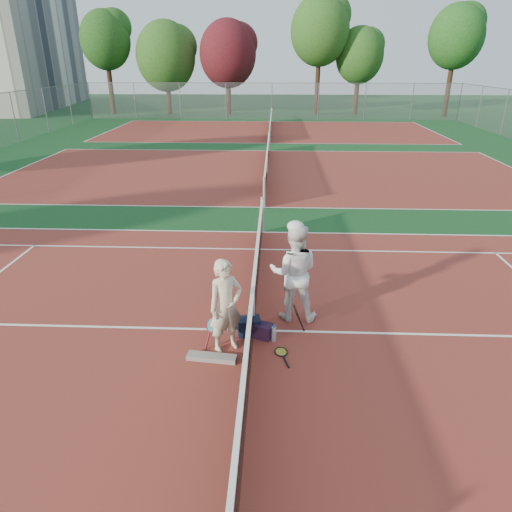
# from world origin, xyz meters

# --- Properties ---
(ground) EXTENTS (130.00, 130.00, 0.00)m
(ground) POSITION_xyz_m (0.00, 0.00, 0.00)
(ground) COLOR #103B19
(ground) RESTS_ON ground
(court_main) EXTENTS (23.77, 10.97, 0.01)m
(court_main) POSITION_xyz_m (0.00, 0.00, 0.00)
(court_main) COLOR maroon
(court_main) RESTS_ON ground
(court_far_a) EXTENTS (23.77, 10.97, 0.01)m
(court_far_a) POSITION_xyz_m (0.00, 13.50, 0.00)
(court_far_a) COLOR maroon
(court_far_a) RESTS_ON ground
(court_far_b) EXTENTS (23.77, 10.97, 0.01)m
(court_far_b) POSITION_xyz_m (0.00, 27.00, 0.00)
(court_far_b) COLOR maroon
(court_far_b) RESTS_ON ground
(net_main) EXTENTS (0.10, 10.98, 1.02)m
(net_main) POSITION_xyz_m (0.00, 0.00, 0.51)
(net_main) COLOR black
(net_main) RESTS_ON ground
(net_far_a) EXTENTS (0.10, 10.98, 1.02)m
(net_far_a) POSITION_xyz_m (0.00, 13.50, 0.51)
(net_far_a) COLOR black
(net_far_a) RESTS_ON ground
(net_far_b) EXTENTS (0.10, 10.98, 1.02)m
(net_far_b) POSITION_xyz_m (0.00, 27.00, 0.51)
(net_far_b) COLOR black
(net_far_b) RESTS_ON ground
(fence_back) EXTENTS (32.00, 0.06, 3.00)m
(fence_back) POSITION_xyz_m (0.00, 34.00, 1.50)
(fence_back) COLOR slate
(fence_back) RESTS_ON ground
(apartment_block) EXTENTS (12.96, 23.18, 15.00)m
(apartment_block) POSITION_xyz_m (-28.00, 44.00, 7.50)
(apartment_block) COLOR beige
(apartment_block) RESTS_ON ground
(player_a) EXTENTS (0.76, 0.69, 1.74)m
(player_a) POSITION_xyz_m (-0.46, -0.60, 0.87)
(player_a) COLOR beige
(player_a) RESTS_ON ground
(player_b) EXTENTS (1.01, 0.81, 2.00)m
(player_b) POSITION_xyz_m (0.77, 0.55, 1.00)
(player_b) COLOR white
(player_b) RESTS_ON ground
(racket_red) EXTENTS (0.37, 0.37, 0.57)m
(racket_red) POSITION_xyz_m (-0.73, -0.54, 0.28)
(racket_red) COLOR maroon
(racket_red) RESTS_ON ground
(racket_black_held) EXTENTS (0.27, 0.29, 0.57)m
(racket_black_held) POSITION_xyz_m (0.81, 0.01, 0.28)
(racket_black_held) COLOR black
(racket_black_held) RESTS_ON ground
(racket_spare) EXTENTS (0.42, 0.65, 0.03)m
(racket_spare) POSITION_xyz_m (0.53, -0.70, 0.01)
(racket_spare) COLOR black
(racket_spare) RESTS_ON ground
(sports_bag_navy) EXTENTS (0.48, 0.37, 0.34)m
(sports_bag_navy) POSITION_xyz_m (-0.08, -0.12, 0.17)
(sports_bag_navy) COLOR black
(sports_bag_navy) RESTS_ON ground
(sports_bag_purple) EXTENTS (0.42, 0.35, 0.29)m
(sports_bag_purple) POSITION_xyz_m (0.18, -0.23, 0.14)
(sports_bag_purple) COLOR black
(sports_bag_purple) RESTS_ON ground
(net_cover_canvas) EXTENTS (0.89, 0.30, 0.09)m
(net_cover_canvas) POSITION_xyz_m (-0.68, -0.97, 0.05)
(net_cover_canvas) COLOR slate
(net_cover_canvas) RESTS_ON ground
(water_bottle) EXTENTS (0.09, 0.09, 0.30)m
(water_bottle) POSITION_xyz_m (0.40, -0.33, 0.15)
(water_bottle) COLOR #C9E9FF
(water_bottle) RESTS_ON ground
(tree_back_0) EXTENTS (4.50, 4.50, 9.04)m
(tree_back_0) POSITION_xyz_m (-15.25, 37.60, 6.42)
(tree_back_0) COLOR #382314
(tree_back_0) RESTS_ON ground
(tree_back_1) EXTENTS (5.41, 5.41, 8.22)m
(tree_back_1) POSITION_xyz_m (-9.87, 37.92, 5.10)
(tree_back_1) COLOR #382314
(tree_back_1) RESTS_ON ground
(tree_back_maroon) EXTENTS (5.17, 5.17, 8.28)m
(tree_back_maroon) POSITION_xyz_m (-4.11, 37.69, 5.30)
(tree_back_maroon) COLOR #382314
(tree_back_maroon) RESTS_ON ground
(tree_back_3) EXTENTS (5.23, 5.23, 10.21)m
(tree_back_3) POSITION_xyz_m (4.16, 37.73, 7.17)
(tree_back_3) COLOR #382314
(tree_back_3) RESTS_ON ground
(tree_back_4) EXTENTS (4.35, 4.35, 7.68)m
(tree_back_4) POSITION_xyz_m (7.93, 38.40, 5.16)
(tree_back_4) COLOR #382314
(tree_back_4) RESTS_ON ground
(tree_back_5) EXTENTS (4.72, 4.72, 9.38)m
(tree_back_5) POSITION_xyz_m (15.94, 37.07, 6.64)
(tree_back_5) COLOR #382314
(tree_back_5) RESTS_ON ground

